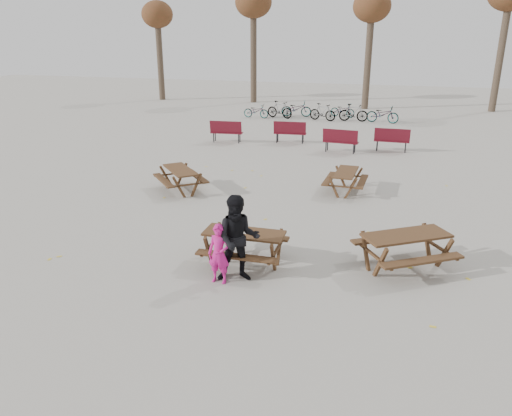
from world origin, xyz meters
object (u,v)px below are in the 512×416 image
(child, at_px, (219,254))
(soda_bottle, at_px, (230,230))
(food_tray, at_px, (244,232))
(picnic_table_east, at_px, (405,251))
(adult, at_px, (238,239))
(picnic_table_north, at_px, (181,180))
(picnic_table_far, at_px, (345,182))
(main_picnic_table, at_px, (244,240))

(child, bearing_deg, soda_bottle, 95.05)
(food_tray, height_order, picnic_table_east, picnic_table_east)
(soda_bottle, distance_m, picnic_table_east, 3.91)
(adult, height_order, picnic_table_north, adult)
(adult, xyz_separation_m, picnic_table_far, (1.54, 6.73, -0.60))
(food_tray, distance_m, picnic_table_north, 5.91)
(soda_bottle, height_order, picnic_table_north, soda_bottle)
(adult, bearing_deg, picnic_table_east, 6.19)
(main_picnic_table, xyz_separation_m, picnic_table_north, (-3.59, 4.63, -0.22))
(soda_bottle, height_order, picnic_table_east, soda_bottle)
(child, bearing_deg, main_picnic_table, 78.50)
(main_picnic_table, relative_size, adult, 0.96)
(food_tray, height_order, picnic_table_north, food_tray)
(main_picnic_table, xyz_separation_m, picnic_table_east, (3.50, 0.73, -0.18))
(main_picnic_table, height_order, soda_bottle, soda_bottle)
(soda_bottle, relative_size, picnic_table_north, 0.10)
(main_picnic_table, xyz_separation_m, child, (-0.25, -0.98, 0.06))
(food_tray, bearing_deg, picnic_table_far, 74.66)
(picnic_table_far, bearing_deg, picnic_table_east, -157.72)
(food_tray, distance_m, child, 0.98)
(soda_bottle, relative_size, child, 0.13)
(picnic_table_north, xyz_separation_m, picnic_table_far, (5.24, 1.33, -0.02))
(picnic_table_far, bearing_deg, food_tray, 167.49)
(child, height_order, picnic_table_far, child)
(picnic_table_far, bearing_deg, picnic_table_north, 107.05)
(adult, relative_size, picnic_table_east, 0.99)
(main_picnic_table, xyz_separation_m, adult, (0.11, -0.76, 0.36))
(main_picnic_table, height_order, adult, adult)
(food_tray, xyz_separation_m, child, (-0.25, -0.93, -0.14))
(food_tray, bearing_deg, soda_bottle, -157.48)
(food_tray, bearing_deg, adult, -81.85)
(food_tray, bearing_deg, child, -105.19)
(adult, bearing_deg, picnic_table_far, 59.51)
(child, bearing_deg, picnic_table_north, 123.58)
(main_picnic_table, relative_size, picnic_table_north, 1.05)
(child, bearing_deg, picnic_table_far, 77.53)
(soda_bottle, bearing_deg, picnic_table_far, 72.49)
(soda_bottle, distance_m, adult, 0.72)
(main_picnic_table, height_order, picnic_table_far, main_picnic_table)
(main_picnic_table, relative_size, picnic_table_east, 0.94)
(picnic_table_east, height_order, picnic_table_far, picnic_table_east)
(soda_bottle, relative_size, adult, 0.09)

